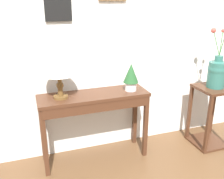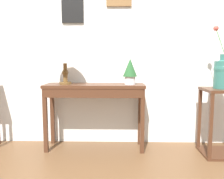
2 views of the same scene
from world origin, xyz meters
name	(u,v)px [view 1 (image 1 of 2)]	position (x,y,z in m)	size (l,w,h in m)	color
back_wall_with_art	(81,30)	(0.00, 1.30, 1.40)	(9.00, 0.13, 2.80)	silver
console_table	(94,106)	(0.05, 1.01, 0.65)	(1.16, 0.36, 0.77)	#472819
table_lamp	(59,65)	(-0.29, 1.03, 1.11)	(0.34, 0.34, 0.46)	brown
potted_plant_on_console	(131,76)	(0.46, 1.01, 0.94)	(0.16, 0.16, 0.30)	silver
pedestal_stand_right	(211,116)	(1.46, 0.86, 0.37)	(0.40, 0.40, 0.74)	#472819
flower_vase_tall_right	(217,71)	(1.45, 0.86, 0.93)	(0.22, 0.21, 0.67)	#2D665B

